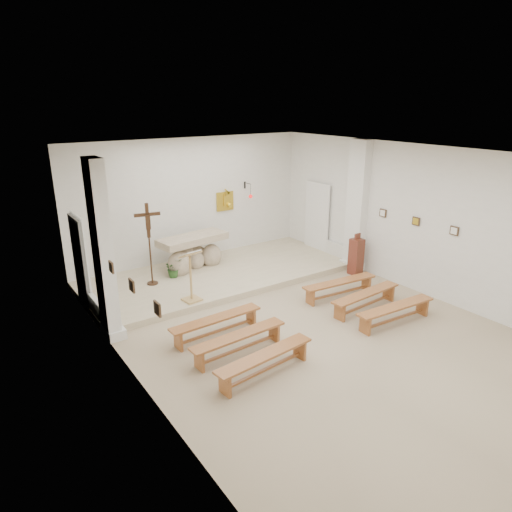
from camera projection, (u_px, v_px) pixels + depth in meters
ground at (307, 329)px, 9.33m from camera, size 7.00×10.00×0.00m
wall_left at (135, 288)px, 6.89m from camera, size 0.02×10.00×3.50m
wall_right at (424, 222)px, 10.63m from camera, size 0.02×10.00×3.50m
wall_back at (192, 202)px, 12.65m from camera, size 7.00×0.02×3.50m
ceiling at (314, 156)px, 8.19m from camera, size 7.00×10.00×0.02m
sanctuary_platform at (220, 274)px, 12.03m from camera, size 6.98×3.00×0.15m
pilaster_left at (103, 252)px, 8.51m from camera, size 0.26×0.55×3.50m
pilaster_right at (357, 207)px, 12.12m from camera, size 0.26×0.55×3.50m
gold_wall_relief at (225, 201)px, 13.22m from camera, size 0.55×0.04×0.55m
sanctuary_lamp at (250, 195)px, 13.34m from camera, size 0.11×0.36×0.44m
station_frame_left_front at (157, 309)px, 6.29m from camera, size 0.03×0.20×0.20m
station_frame_left_mid at (132, 286)px, 7.07m from camera, size 0.03×0.20×0.20m
station_frame_left_rear at (111, 267)px, 7.84m from camera, size 0.03×0.20×0.20m
station_frame_right_front at (454, 231)px, 10.00m from camera, size 0.03×0.20×0.20m
station_frame_right_mid at (416, 221)px, 10.78m from camera, size 0.03×0.20×0.20m
station_frame_right_rear at (383, 213)px, 11.56m from camera, size 0.03×0.20×0.20m
radiator_left at (97, 311)px, 9.51m from camera, size 0.10×0.85×0.52m
radiator_right at (337, 252)px, 13.18m from camera, size 0.10×0.85×0.52m
altar at (193, 254)px, 12.19m from camera, size 1.96×0.99×0.97m
lectern at (191, 276)px, 10.09m from camera, size 0.48×0.42×1.22m
crucifix_stand at (149, 238)px, 10.84m from camera, size 0.61×0.27×2.02m
potted_plant at (174, 268)px, 11.58m from camera, size 0.48×0.43×0.49m
donation_pedestal at (356, 256)px, 12.11m from camera, size 0.32×0.32×1.13m
bench_left_front at (216, 322)px, 8.95m from camera, size 1.95×0.38×0.41m
bench_right_front at (340, 285)px, 10.74m from camera, size 1.96×0.49×0.41m
bench_left_second at (239, 339)px, 8.31m from camera, size 1.96×0.41×0.41m
bench_right_second at (366, 297)px, 10.10m from camera, size 1.96×0.43×0.41m
bench_left_third at (265, 359)px, 7.67m from camera, size 1.97×0.50×0.41m
bench_right_third at (395, 310)px, 9.46m from camera, size 1.96×0.43×0.41m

